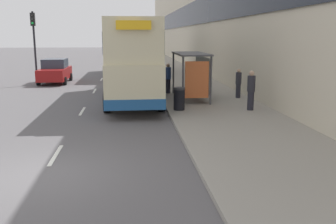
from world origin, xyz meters
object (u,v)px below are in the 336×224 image
(pedestrian_2, at_px, (168,78))
(traffic_light_far_kerb, at_px, (34,36))
(car_0, at_px, (55,71))
(pedestrian_1, at_px, (238,83))
(double_decker_bus_near, at_px, (133,59))
(litter_bin, at_px, (179,99))
(pedestrian_at_shelter, at_px, (251,90))
(bus_shelter, at_px, (195,67))
(double_decker_bus_ahead, at_px, (131,50))

(pedestrian_2, relative_size, traffic_light_far_kerb, 0.34)
(car_0, distance_m, pedestrian_1, 14.79)
(double_decker_bus_near, xyz_separation_m, pedestrian_1, (5.80, -0.64, -1.32))
(car_0, distance_m, litter_bin, 14.57)
(pedestrian_at_shelter, relative_size, litter_bin, 1.74)
(bus_shelter, distance_m, litter_bin, 3.33)
(bus_shelter, height_order, pedestrian_1, bus_shelter)
(traffic_light_far_kerb, bearing_deg, pedestrian_1, -31.76)
(pedestrian_at_shelter, height_order, traffic_light_far_kerb, traffic_light_far_kerb)
(car_0, height_order, pedestrian_2, pedestrian_2)
(bus_shelter, bearing_deg, litter_bin, -113.22)
(pedestrian_1, height_order, pedestrian_2, pedestrian_2)
(litter_bin, bearing_deg, traffic_light_far_kerb, 129.28)
(bus_shelter, relative_size, pedestrian_2, 2.36)
(double_decker_bus_ahead, relative_size, pedestrian_at_shelter, 5.89)
(bus_shelter, height_order, pedestrian_2, bus_shelter)
(litter_bin, relative_size, traffic_light_far_kerb, 0.20)
(car_0, relative_size, pedestrian_1, 2.80)
(pedestrian_1, bearing_deg, double_decker_bus_near, 173.72)
(pedestrian_1, relative_size, litter_bin, 1.54)
(bus_shelter, relative_size, pedestrian_1, 2.60)
(double_decker_bus_ahead, bearing_deg, litter_bin, -83.57)
(car_0, height_order, traffic_light_far_kerb, traffic_light_far_kerb)
(pedestrian_at_shelter, height_order, litter_bin, pedestrian_at_shelter)
(double_decker_bus_ahead, xyz_separation_m, traffic_light_far_kerb, (-6.94, -6.91, 1.21))
(double_decker_bus_ahead, bearing_deg, pedestrian_2, -80.79)
(litter_bin, bearing_deg, pedestrian_2, 89.64)
(double_decker_bus_near, xyz_separation_m, traffic_light_far_kerb, (-6.88, 7.21, 1.21))
(double_decker_bus_near, bearing_deg, traffic_light_far_kerb, 133.63)
(double_decker_bus_ahead, xyz_separation_m, pedestrian_1, (5.74, -14.76, -1.32))
(double_decker_bus_near, distance_m, car_0, 10.40)
(double_decker_bus_ahead, height_order, car_0, double_decker_bus_ahead)
(bus_shelter, distance_m, double_decker_bus_ahead, 15.35)
(car_0, height_order, pedestrian_1, car_0)
(double_decker_bus_ahead, relative_size, litter_bin, 10.24)
(bus_shelter, distance_m, double_decker_bus_near, 3.44)
(bus_shelter, relative_size, double_decker_bus_ahead, 0.39)
(car_0, bearing_deg, litter_bin, 122.75)
(bus_shelter, distance_m, pedestrian_2, 2.78)
(traffic_light_far_kerb, bearing_deg, double_decker_bus_ahead, 44.87)
(pedestrian_2, relative_size, litter_bin, 1.70)
(double_decker_bus_ahead, bearing_deg, car_0, -136.36)
(double_decker_bus_near, bearing_deg, bus_shelter, -14.95)
(bus_shelter, relative_size, double_decker_bus_near, 0.38)
(bus_shelter, xyz_separation_m, pedestrian_1, (2.51, 0.24, -0.91))
(traffic_light_far_kerb, bearing_deg, pedestrian_at_shelter, -42.77)
(pedestrian_at_shelter, xyz_separation_m, litter_bin, (-3.29, 0.38, -0.40))
(double_decker_bus_ahead, distance_m, traffic_light_far_kerb, 9.86)
(car_0, bearing_deg, pedestrian_at_shelter, 131.49)
(bus_shelter, height_order, double_decker_bus_ahead, double_decker_bus_ahead)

